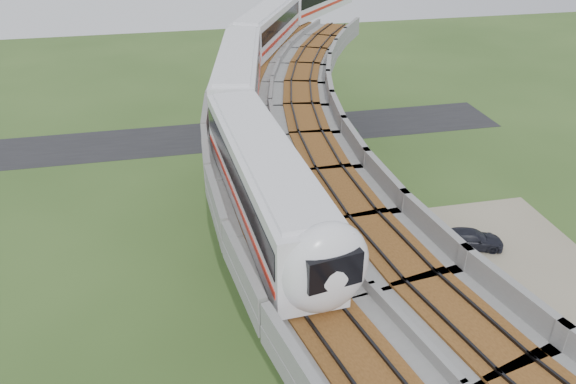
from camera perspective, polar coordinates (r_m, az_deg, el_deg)
The scene contains 14 objects.
ground at distance 36.06m, azimuth 0.18°, elevation -12.92°, with size 160.00×160.00×0.00m, color #365321.
dirt_lot at distance 39.44m, azimuth 21.54°, elevation -11.06°, with size 18.00×26.00×0.04m, color gray.
asphalt_road at distance 61.40m, azimuth -5.84°, elevation 5.79°, with size 60.00×8.00×0.03m, color #232326.
viaduct at distance 31.69m, azimuth 7.00°, elevation 0.44°, with size 19.58×73.98×11.40m.
metro_train at distance 46.21m, azimuth -0.85°, elevation 14.25°, with size 21.72×58.52×3.64m.
fence at distance 38.36m, azimuth 14.77°, elevation -9.62°, with size 3.87×38.73×1.50m.
tree_0 at distance 57.14m, azimuth 6.27°, elevation 5.84°, with size 1.82×1.82×2.54m.
tree_1 at distance 50.45m, azimuth 7.17°, elevation 3.19°, with size 3.01×3.01×3.58m.
tree_2 at distance 46.06m, azimuth 6.88°, elevation 1.09°, with size 3.20×3.20×4.04m.
tree_3 at distance 40.74m, azimuth 7.33°, elevation -2.99°, with size 3.16×3.16×4.00m.
tree_4 at distance 36.46m, azimuth 11.32°, elevation -8.52°, with size 2.34×2.34×3.22m.
tree_5 at distance 32.03m, azimuth 15.23°, elevation -15.83°, with size 2.54×2.54×3.13m.
car_white at distance 37.87m, azimuth 21.35°, elevation -11.50°, with size 1.62×4.04×1.38m, color white.
car_dark at distance 44.19m, azimuth 18.10°, elevation -4.53°, with size 1.93×4.74×1.38m, color black.
Camera 1 is at (-5.75, -26.18, 24.12)m, focal length 35.00 mm.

